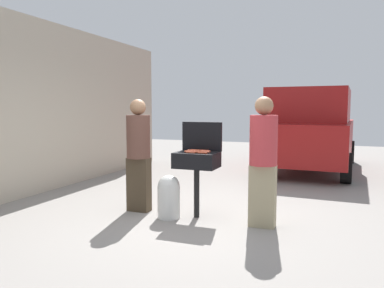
# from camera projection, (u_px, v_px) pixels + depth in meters

# --- Properties ---
(ground_plane) EXTENTS (24.00, 24.00, 0.00)m
(ground_plane) POSITION_uv_depth(u_px,v_px,m) (192.00, 220.00, 5.30)
(ground_plane) COLOR gray
(house_wall_side) EXTENTS (0.24, 8.00, 3.16)m
(house_wall_side) POSITION_uv_depth(u_px,v_px,m) (51.00, 107.00, 7.26)
(house_wall_side) COLOR #B2A893
(house_wall_side) RESTS_ON ground
(bbq_grill) EXTENTS (0.60, 0.44, 0.94)m
(bbq_grill) POSITION_uv_depth(u_px,v_px,m) (197.00, 162.00, 5.36)
(bbq_grill) COLOR black
(bbq_grill) RESTS_ON ground
(grill_lid_open) EXTENTS (0.60, 0.05, 0.42)m
(grill_lid_open) POSITION_uv_depth(u_px,v_px,m) (202.00, 136.00, 5.53)
(grill_lid_open) COLOR black
(grill_lid_open) RESTS_ON bbq_grill
(hot_dog_0) EXTENTS (0.13, 0.03, 0.03)m
(hot_dog_0) POSITION_uv_depth(u_px,v_px,m) (190.00, 152.00, 5.22)
(hot_dog_0) COLOR #B74C33
(hot_dog_0) RESTS_ON bbq_grill
(hot_dog_1) EXTENTS (0.13, 0.03, 0.03)m
(hot_dog_1) POSITION_uv_depth(u_px,v_px,m) (195.00, 150.00, 5.48)
(hot_dog_1) COLOR #AD4228
(hot_dog_1) RESTS_ON bbq_grill
(hot_dog_2) EXTENTS (0.13, 0.04, 0.03)m
(hot_dog_2) POSITION_uv_depth(u_px,v_px,m) (198.00, 152.00, 5.23)
(hot_dog_2) COLOR #AD4228
(hot_dog_2) RESTS_ON bbq_grill
(hot_dog_3) EXTENTS (0.13, 0.03, 0.03)m
(hot_dog_3) POSITION_uv_depth(u_px,v_px,m) (195.00, 151.00, 5.36)
(hot_dog_3) COLOR #C6593D
(hot_dog_3) RESTS_ON bbq_grill
(hot_dog_4) EXTENTS (0.13, 0.04, 0.03)m
(hot_dog_4) POSITION_uv_depth(u_px,v_px,m) (191.00, 152.00, 5.31)
(hot_dog_4) COLOR #B74C33
(hot_dog_4) RESTS_ON bbq_grill
(hot_dog_5) EXTENTS (0.13, 0.03, 0.03)m
(hot_dog_5) POSITION_uv_depth(u_px,v_px,m) (189.00, 152.00, 5.29)
(hot_dog_5) COLOR #B74C33
(hot_dog_5) RESTS_ON bbq_grill
(hot_dog_6) EXTENTS (0.13, 0.03, 0.03)m
(hot_dog_6) POSITION_uv_depth(u_px,v_px,m) (203.00, 153.00, 5.16)
(hot_dog_6) COLOR #AD4228
(hot_dog_6) RESTS_ON bbq_grill
(hot_dog_7) EXTENTS (0.13, 0.04, 0.03)m
(hot_dog_7) POSITION_uv_depth(u_px,v_px,m) (192.00, 150.00, 5.46)
(hot_dog_7) COLOR #AD4228
(hot_dog_7) RESTS_ON bbq_grill
(hot_dog_8) EXTENTS (0.13, 0.03, 0.03)m
(hot_dog_8) POSITION_uv_depth(u_px,v_px,m) (206.00, 151.00, 5.34)
(hot_dog_8) COLOR #B74C33
(hot_dog_8) RESTS_ON bbq_grill
(hot_dog_9) EXTENTS (0.13, 0.03, 0.03)m
(hot_dog_9) POSITION_uv_depth(u_px,v_px,m) (202.00, 151.00, 5.40)
(hot_dog_9) COLOR #AD4228
(hot_dog_9) RESTS_ON bbq_grill
(hot_dog_10) EXTENTS (0.13, 0.04, 0.03)m
(hot_dog_10) POSITION_uv_depth(u_px,v_px,m) (189.00, 151.00, 5.36)
(hot_dog_10) COLOR #AD4228
(hot_dog_10) RESTS_ON bbq_grill
(hot_dog_11) EXTENTS (0.13, 0.03, 0.03)m
(hot_dog_11) POSITION_uv_depth(u_px,v_px,m) (192.00, 151.00, 5.43)
(hot_dog_11) COLOR #C6593D
(hot_dog_11) RESTS_ON bbq_grill
(hot_dog_12) EXTENTS (0.13, 0.04, 0.03)m
(hot_dog_12) POSITION_uv_depth(u_px,v_px,m) (204.00, 151.00, 5.42)
(hot_dog_12) COLOR #AD4228
(hot_dog_12) RESTS_ON bbq_grill
(hot_dog_13) EXTENTS (0.13, 0.03, 0.03)m
(hot_dog_13) POSITION_uv_depth(u_px,v_px,m) (205.00, 152.00, 5.28)
(hot_dog_13) COLOR #C6593D
(hot_dog_13) RESTS_ON bbq_grill
(propane_tank) EXTENTS (0.32, 0.32, 0.62)m
(propane_tank) POSITION_uv_depth(u_px,v_px,m) (169.00, 196.00, 5.36)
(propane_tank) COLOR silver
(propane_tank) RESTS_ON ground
(person_left) EXTENTS (0.36, 0.36, 1.69)m
(person_left) POSITION_uv_depth(u_px,v_px,m) (139.00, 151.00, 5.68)
(person_left) COLOR #3F3323
(person_left) RESTS_ON ground
(person_right) EXTENTS (0.36, 0.36, 1.71)m
(person_right) POSITION_uv_depth(u_px,v_px,m) (263.00, 157.00, 4.91)
(person_right) COLOR gray
(person_right) RESTS_ON ground
(parked_minivan) EXTENTS (2.20, 4.49, 2.02)m
(parked_minivan) POSITION_uv_depth(u_px,v_px,m) (311.00, 129.00, 9.48)
(parked_minivan) COLOR maroon
(parked_minivan) RESTS_ON ground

